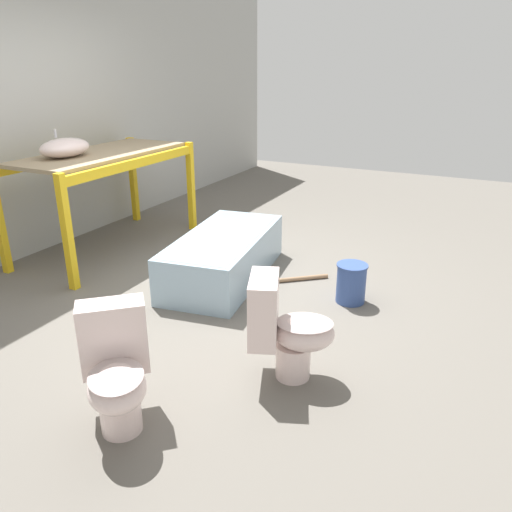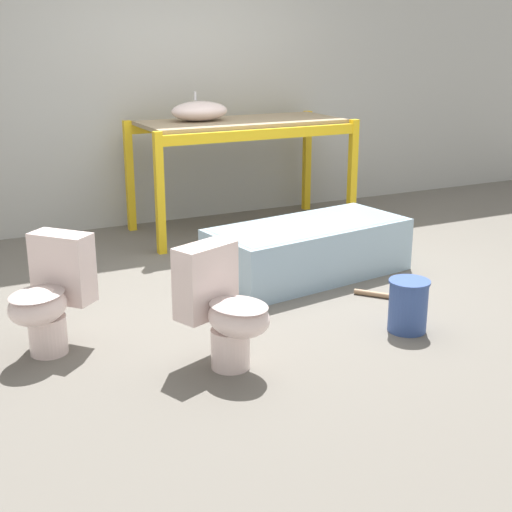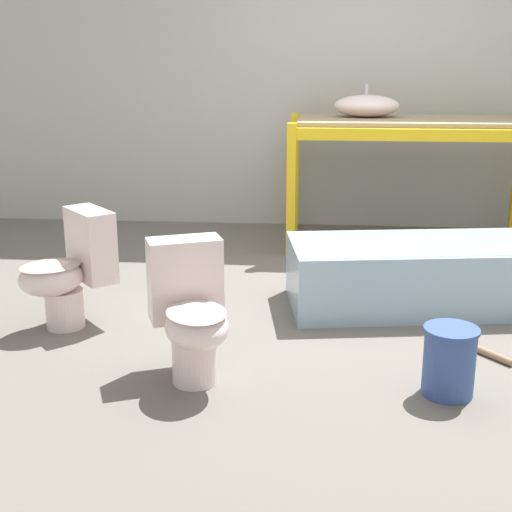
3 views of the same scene
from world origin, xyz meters
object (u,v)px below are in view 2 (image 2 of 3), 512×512
toilet_far (50,295)px  toilet_near (224,307)px  sink_basin (200,111)px  bathtub_main (309,246)px  bucket_white (408,304)px

toilet_far → toilet_near: bearing=10.5°
sink_basin → bathtub_main: (0.24, -1.61, -0.90)m
bucket_white → bathtub_main: bearing=90.6°
sink_basin → bucket_white: sink_basin is taller
toilet_near → toilet_far: same height
toilet_far → bucket_white: size_ratio=2.04×
bathtub_main → toilet_near: size_ratio=2.39×
bathtub_main → toilet_far: bearing=-174.5°
bucket_white → sink_basin: bearing=95.0°
toilet_far → sink_basin: bearing=97.3°
sink_basin → toilet_far: 2.90m
sink_basin → toilet_near: sink_basin is taller
toilet_near → toilet_far: bearing=120.8°
bathtub_main → bucket_white: bearing=-97.8°
toilet_far → bucket_white: 2.20m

